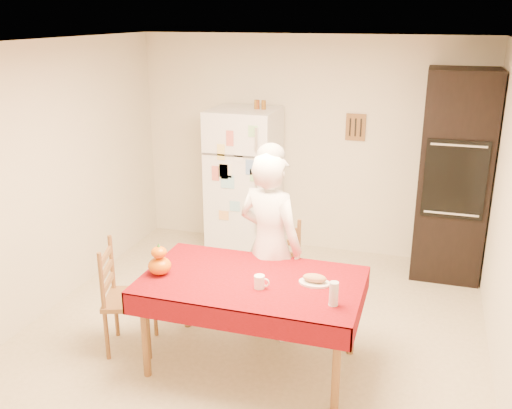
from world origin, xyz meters
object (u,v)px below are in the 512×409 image
at_px(pumpkin_lower, 160,266).
at_px(bread_plate, 314,283).
at_px(chair_far, 277,268).
at_px(refrigerator, 244,183).
at_px(dining_table, 252,287).
at_px(wine_glass, 334,294).
at_px(oven_cabinet, 454,176).
at_px(chair_left, 122,293).
at_px(seated_woman, 270,246).
at_px(coffee_mug, 259,282).

distance_m(pumpkin_lower, bread_plate, 1.21).
bearing_deg(chair_far, refrigerator, 113.04).
xyz_separation_m(dining_table, pumpkin_lower, (-0.72, -0.13, 0.14)).
bearing_deg(wine_glass, dining_table, 161.52).
xyz_separation_m(dining_table, wine_glass, (0.67, -0.22, 0.16)).
bearing_deg(oven_cabinet, dining_table, -123.45).
bearing_deg(dining_table, oven_cabinet, 56.55).
bearing_deg(dining_table, chair_far, 90.55).
bearing_deg(refrigerator, chair_far, -61.15).
relative_size(wine_glass, bread_plate, 0.73).
distance_m(dining_table, pumpkin_lower, 0.74).
bearing_deg(pumpkin_lower, bread_plate, 8.79).
relative_size(dining_table, chair_left, 1.79).
xyz_separation_m(dining_table, seated_woman, (-0.00, 0.51, 0.14)).
height_order(dining_table, bread_plate, bread_plate).
distance_m(oven_cabinet, dining_table, 2.73).
bearing_deg(seated_woman, chair_far, -70.18).
xyz_separation_m(dining_table, chair_far, (-0.01, 0.78, -0.18)).
distance_m(oven_cabinet, wine_glass, 2.62).
distance_m(chair_far, pumpkin_lower, 1.20).
xyz_separation_m(chair_left, coffee_mug, (1.21, -0.05, 0.30)).
xyz_separation_m(dining_table, coffee_mug, (0.10, -0.13, 0.12)).
distance_m(oven_cabinet, seated_woman, 2.31).
xyz_separation_m(seated_woman, pumpkin_lower, (-0.72, -0.64, -0.00)).
bearing_deg(oven_cabinet, refrigerator, -178.82).
bearing_deg(oven_cabinet, seated_woman, -130.54).
bearing_deg(chair_far, chair_left, -147.82).
relative_size(seated_woman, bread_plate, 6.94).
height_order(refrigerator, bread_plate, refrigerator).
relative_size(oven_cabinet, dining_table, 1.29).
relative_size(dining_table, pumpkin_lower, 9.22).
xyz_separation_m(coffee_mug, pumpkin_lower, (-0.82, -0.00, 0.02)).
xyz_separation_m(dining_table, bread_plate, (0.48, 0.06, 0.08)).
relative_size(oven_cabinet, seated_woman, 1.32).
distance_m(oven_cabinet, bread_plate, 2.44).
relative_size(seated_woman, pumpkin_lower, 9.04).
relative_size(refrigerator, coffee_mug, 17.00).
distance_m(coffee_mug, pumpkin_lower, 0.82).
height_order(dining_table, chair_far, chair_far).
height_order(dining_table, pumpkin_lower, pumpkin_lower).
bearing_deg(oven_cabinet, pumpkin_lower, -132.84).
height_order(oven_cabinet, coffee_mug, oven_cabinet).
distance_m(oven_cabinet, chair_far, 2.18).
xyz_separation_m(chair_left, seated_woman, (1.11, 0.59, 0.33)).
distance_m(seated_woman, bread_plate, 0.66).
bearing_deg(bread_plate, chair_left, -175.14).
relative_size(chair_left, wine_glass, 5.40).
height_order(chair_far, seated_woman, seated_woman).
bearing_deg(oven_cabinet, coffee_mug, -120.28).
bearing_deg(chair_left, dining_table, -104.16).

